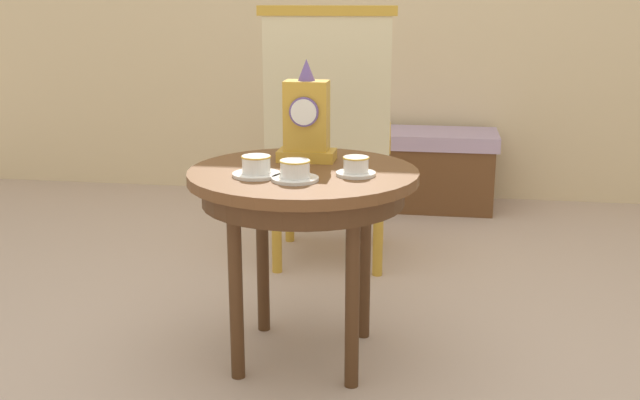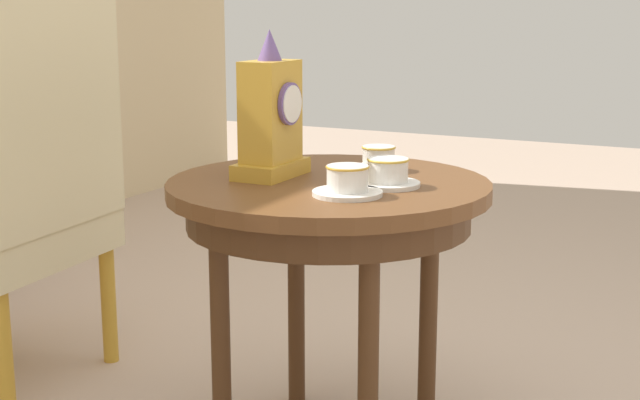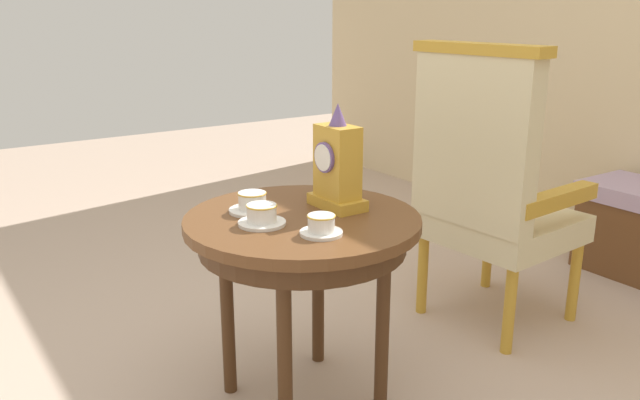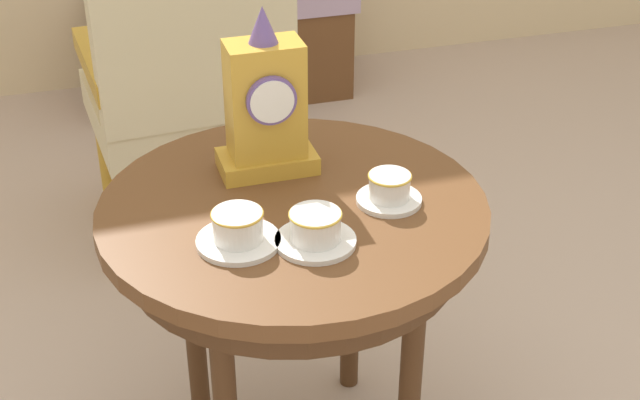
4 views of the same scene
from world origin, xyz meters
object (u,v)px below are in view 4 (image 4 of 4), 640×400
at_px(mantel_clock, 266,108).
at_px(teacup_center, 389,190).
at_px(armchair, 188,58).
at_px(window_bench, 224,43).
at_px(teacup_left, 238,230).
at_px(teacup_right, 315,230).
at_px(side_table, 293,237).

bearing_deg(mantel_clock, teacup_center, -45.38).
relative_size(armchair, window_bench, 1.14).
xyz_separation_m(teacup_left, teacup_right, (0.13, -0.04, 0.00)).
relative_size(teacup_left, armchair, 0.13).
height_order(side_table, window_bench, side_table).
distance_m(armchair, window_bench, 1.16).
bearing_deg(mantel_clock, teacup_right, -87.08).
distance_m(teacup_left, armchair, 1.02).
distance_m(teacup_left, teacup_right, 0.13).
relative_size(side_table, teacup_right, 5.15).
relative_size(side_table, teacup_center, 5.96).
xyz_separation_m(side_table, teacup_right, (0.00, -0.14, 0.10)).
bearing_deg(teacup_center, teacup_right, -150.96).
height_order(teacup_right, armchair, armchair).
xyz_separation_m(side_table, teacup_center, (0.17, -0.05, 0.10)).
relative_size(teacup_right, mantel_clock, 0.42).
xyz_separation_m(armchair, window_bench, (0.30, 1.05, -0.37)).
relative_size(mantel_clock, window_bench, 0.34).
height_order(teacup_left, teacup_right, teacup_left).
bearing_deg(window_bench, side_table, -97.22).
bearing_deg(armchair, window_bench, 74.32).
distance_m(teacup_left, window_bench, 2.15).
bearing_deg(window_bench, teacup_left, -100.29).
bearing_deg(armchair, mantel_clock, -87.40).
xyz_separation_m(side_table, window_bench, (0.25, 1.96, -0.35)).
bearing_deg(teacup_center, mantel_clock, 134.62).
height_order(mantel_clock, armchair, armchair).
height_order(teacup_left, mantel_clock, mantel_clock).
distance_m(teacup_center, armchair, 0.98).
bearing_deg(window_bench, teacup_center, -92.14).
height_order(teacup_right, window_bench, teacup_right).
height_order(teacup_center, window_bench, teacup_center).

